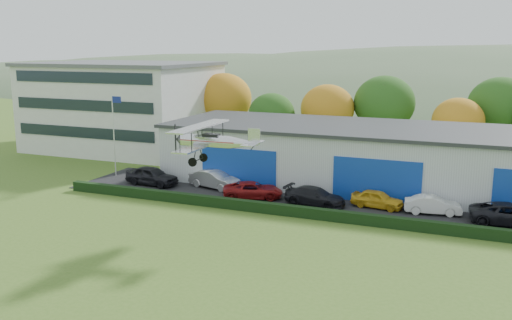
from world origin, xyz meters
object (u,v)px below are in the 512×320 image
at_px(hangar, 389,157).
at_px(car_0, 152,176).
at_px(office_block, 124,106).
at_px(car_6, 511,214).
at_px(flagpole, 114,127).
at_px(car_4, 377,199).
at_px(biplane, 212,140).
at_px(car_3, 315,196).
at_px(car_5, 433,205).
at_px(car_1, 215,179).
at_px(car_2, 253,190).

distance_m(hangar, car_0, 21.30).
bearing_deg(office_block, car_6, -19.47).
height_order(flagpole, car_4, flagpole).
height_order(car_0, biplane, biplane).
relative_size(hangar, flagpole, 5.08).
bearing_deg(car_3, car_4, -69.42).
distance_m(car_5, biplane, 17.48).
bearing_deg(flagpole, car_1, -3.63).
bearing_deg(flagpole, biplane, -35.03).
bearing_deg(office_block, car_4, -23.29).
bearing_deg(car_6, car_2, 84.79).
xyz_separation_m(hangar, car_2, (-9.58, -8.50, -1.93)).
bearing_deg(car_0, car_2, -89.37).
relative_size(hangar, car_3, 8.29).
distance_m(car_1, car_6, 23.81).
bearing_deg(car_5, car_3, 88.12).
distance_m(flagpole, car_4, 25.62).
relative_size(car_5, biplane, 0.59).
xyz_separation_m(office_block, car_4, (33.37, -14.36, -4.48)).
distance_m(flagpole, car_3, 21.13).
xyz_separation_m(car_1, car_3, (9.69, -1.82, -0.09)).
bearing_deg(car_2, office_block, 34.49).
distance_m(car_0, car_6, 29.52).
bearing_deg(office_block, biplane, -45.09).
bearing_deg(car_4, car_5, -82.19).
xyz_separation_m(car_2, car_3, (5.28, 0.01, 0.03)).
distance_m(hangar, car_3, 9.70).
bearing_deg(car_5, flagpole, 78.24).
bearing_deg(hangar, flagpole, -166.49).
xyz_separation_m(car_3, biplane, (-4.51, -8.76, 5.56)).
bearing_deg(car_1, car_6, -78.56).
bearing_deg(car_0, car_4, -84.10).
height_order(car_4, biplane, biplane).
distance_m(office_block, car_4, 36.61).
bearing_deg(car_1, biplane, -139.00).
distance_m(car_2, car_4, 10.02).
distance_m(car_0, car_3, 15.46).
bearing_deg(biplane, car_5, 34.94).
relative_size(car_1, car_3, 0.99).
xyz_separation_m(car_0, car_2, (10.16, -0.71, -0.16)).
bearing_deg(car_5, biplane, 117.53).
distance_m(hangar, car_5, 8.87).
xyz_separation_m(car_0, car_1, (5.75, 1.12, -0.04)).
xyz_separation_m(car_1, car_2, (4.41, -1.83, -0.12)).
height_order(office_block, flagpole, office_block).
bearing_deg(biplane, car_3, 61.18).
xyz_separation_m(office_block, car_3, (28.70, -15.51, -4.45)).
bearing_deg(flagpole, car_6, -3.51).
distance_m(car_0, car_4, 20.12).
relative_size(office_block, car_5, 5.00).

